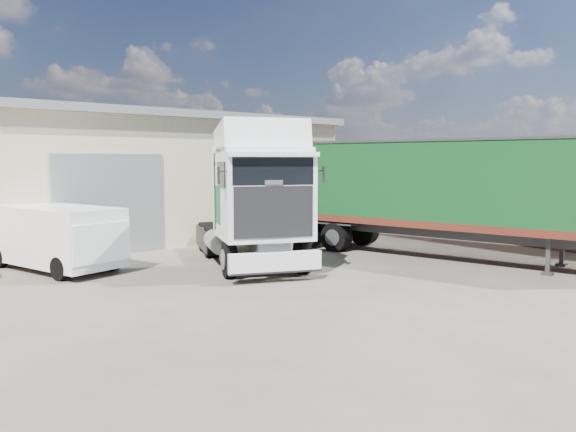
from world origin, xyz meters
TOP-DOWN VIEW (x-y plane):
  - ground at (0.00, 0.00)m, footprint 120.00×120.00m
  - brick_boundary_wall at (11.50, 6.00)m, footprint 0.35×26.00m
  - tractor_unit at (0.61, 4.78)m, footprint 4.97×7.15m
  - box_trailer at (6.58, 2.54)m, footprint 5.32×12.50m
  - panel_van at (-4.31, 8.39)m, footprint 3.12×5.13m

SIDE VIEW (x-z plane):
  - ground at x=0.00m, z-range 0.00..0.00m
  - panel_van at x=-4.31m, z-range 0.03..1.99m
  - brick_boundary_wall at x=11.50m, z-range 0.00..2.50m
  - tractor_unit at x=0.61m, z-range -0.36..4.21m
  - box_trailer at x=6.58m, z-range 0.45..4.51m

